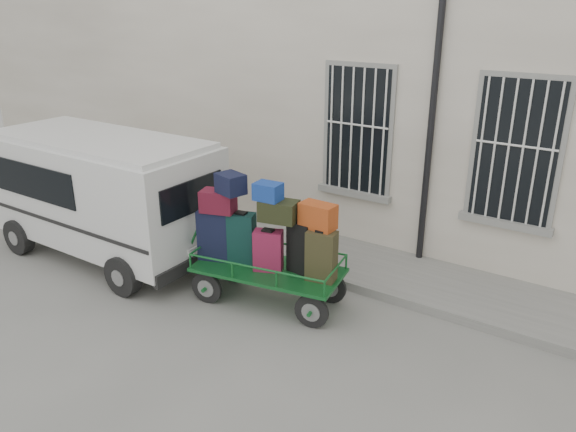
# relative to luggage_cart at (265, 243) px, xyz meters

# --- Properties ---
(ground) EXTENTS (80.00, 80.00, 0.00)m
(ground) POSITION_rel_luggage_cart_xyz_m (0.54, -0.34, -1.00)
(ground) COLOR slate
(ground) RESTS_ON ground
(building) EXTENTS (24.00, 5.15, 6.00)m
(building) POSITION_rel_luggage_cart_xyz_m (0.54, 5.16, 2.00)
(building) COLOR #BDB3A2
(building) RESTS_ON ground
(sidewalk) EXTENTS (24.00, 1.70, 0.15)m
(sidewalk) POSITION_rel_luggage_cart_xyz_m (0.54, 1.86, -0.93)
(sidewalk) COLOR slate
(sidewalk) RESTS_ON ground
(luggage_cart) EXTENTS (2.72, 1.40, 2.03)m
(luggage_cart) POSITION_rel_luggage_cart_xyz_m (0.00, 0.00, 0.00)
(luggage_cart) COLOR black
(luggage_cart) RESTS_ON ground
(van) EXTENTS (4.44, 2.03, 2.22)m
(van) POSITION_rel_luggage_cart_xyz_m (-3.44, -0.19, 0.27)
(van) COLOR silver
(van) RESTS_ON ground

